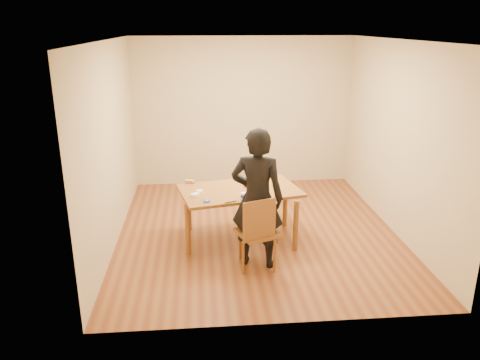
{
  "coord_description": "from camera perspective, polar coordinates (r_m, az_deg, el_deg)",
  "views": [
    {
      "loc": [
        -0.8,
        -6.25,
        2.91
      ],
      "look_at": [
        -0.28,
        -0.3,
        0.9
      ],
      "focal_mm": 35.0,
      "sensor_mm": 36.0,
      "label": 1
    }
  ],
  "objects": [
    {
      "name": "spatula",
      "position": [
        5.93,
        -1.12,
        -2.7
      ],
      "size": [
        0.16,
        0.08,
        0.01
      ],
      "primitive_type": "cube",
      "rotation": [
        0.0,
        0.0,
        0.4
      ],
      "color": "black",
      "rests_on": "dining_table"
    },
    {
      "name": "room_shell",
      "position": [
        6.82,
        1.86,
        5.38
      ],
      "size": [
        4.0,
        4.5,
        2.7
      ],
      "color": "brown",
      "rests_on": "ground"
    },
    {
      "name": "candy_box_green",
      "position": [
        6.68,
        -6.19,
        -0.09
      ],
      "size": [
        0.14,
        0.1,
        0.02
      ],
      "primitive_type": "cube",
      "rotation": [
        0.0,
        0.0,
        -0.31
      ],
      "color": "green",
      "rests_on": "candy_box_pink"
    },
    {
      "name": "cake",
      "position": [
        6.53,
        1.82,
        -0.18
      ],
      "size": [
        0.22,
        0.22,
        0.07
      ],
      "primitive_type": "cylinder",
      "color": "white",
      "rests_on": "cake_plate"
    },
    {
      "name": "candy_box_pink",
      "position": [
        6.68,
        -6.15,
        -0.26
      ],
      "size": [
        0.14,
        0.08,
        0.02
      ],
      "primitive_type": "cube",
      "rotation": [
        0.0,
        0.0,
        -0.04
      ],
      "color": "#E736BE",
      "rests_on": "dining_table"
    },
    {
      "name": "ramekin_yellow",
      "position": [
        6.26,
        -4.97,
        -1.46
      ],
      "size": [
        0.09,
        0.09,
        0.04
      ],
      "primitive_type": "cylinder",
      "color": "white",
      "rests_on": "dining_table"
    },
    {
      "name": "frosting_dome",
      "position": [
        6.51,
        1.83,
        0.21
      ],
      "size": [
        0.21,
        0.21,
        0.03
      ],
      "primitive_type": "ellipsoid",
      "color": "white",
      "rests_on": "cake"
    },
    {
      "name": "frosting_lid",
      "position": [
        5.97,
        -4.08,
        -2.61
      ],
      "size": [
        0.1,
        0.1,
        0.01
      ],
      "primitive_type": "cylinder",
      "color": "#172796",
      "rests_on": "dining_table"
    },
    {
      "name": "cake_plate",
      "position": [
        6.54,
        1.82,
        -0.57
      ],
      "size": [
        0.32,
        0.32,
        0.02
      ],
      "primitive_type": "cylinder",
      "color": "#BB0C0E",
      "rests_on": "dining_table"
    },
    {
      "name": "ramekin_multi",
      "position": [
        6.17,
        -5.35,
        -1.77
      ],
      "size": [
        0.08,
        0.08,
        0.04
      ],
      "primitive_type": "cylinder",
      "color": "white",
      "rests_on": "dining_table"
    },
    {
      "name": "ramekin_green",
      "position": [
        6.14,
        -5.63,
        -1.89
      ],
      "size": [
        0.09,
        0.09,
        0.04
      ],
      "primitive_type": "cylinder",
      "color": "white",
      "rests_on": "dining_table"
    },
    {
      "name": "person",
      "position": [
        5.68,
        2.11,
        -2.28
      ],
      "size": [
        0.74,
        0.59,
        1.77
      ],
      "primitive_type": "imported",
      "rotation": [
        0.0,
        0.0,
        2.86
      ],
      "color": "black",
      "rests_on": "floor"
    },
    {
      "name": "frosting_dollop",
      "position": [
        5.96,
        -4.09,
        -2.5
      ],
      "size": [
        0.04,
        0.04,
        0.02
      ],
      "primitive_type": "ellipsoid",
      "color": "white",
      "rests_on": "frosting_lid"
    },
    {
      "name": "dining_table",
      "position": [
        6.4,
        -0.04,
        -1.3
      ],
      "size": [
        1.75,
        1.26,
        0.04
      ],
      "primitive_type": "cube",
      "rotation": [
        0.0,
        0.0,
        0.22
      ],
      "color": "brown",
      "rests_on": "floor"
    },
    {
      "name": "frosting_tub",
      "position": [
        6.03,
        0.5,
        -1.96
      ],
      "size": [
        0.09,
        0.09,
        0.08
      ],
      "primitive_type": "cylinder",
      "color": "white",
      "rests_on": "dining_table"
    },
    {
      "name": "dining_chair",
      "position": [
        5.81,
        2.11,
        -6.45
      ],
      "size": [
        0.58,
        0.58,
        0.04
      ],
      "primitive_type": "cube",
      "rotation": [
        0.0,
        0.0,
        0.36
      ],
      "color": "brown",
      "rests_on": "floor"
    }
  ]
}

